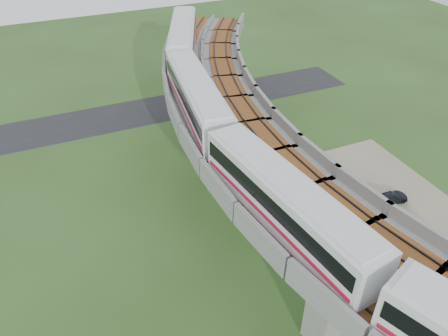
% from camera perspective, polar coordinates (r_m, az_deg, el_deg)
% --- Properties ---
extents(ground, '(160.00, 160.00, 0.00)m').
position_cam_1_polar(ground, '(41.30, 3.23, -10.47)').
color(ground, '#324A1D').
rests_on(ground, ground).
extents(dirt_lot, '(18.00, 26.00, 0.04)m').
position_cam_1_polar(dirt_lot, '(46.70, 20.08, -6.54)').
color(dirt_lot, '#7F755C').
rests_on(dirt_lot, ground).
extents(asphalt_road, '(60.00, 8.00, 0.03)m').
position_cam_1_polar(asphalt_road, '(64.22, -8.72, 7.64)').
color(asphalt_road, '#232326').
rests_on(asphalt_road, ground).
extents(viaduct, '(19.58, 73.98, 11.40)m').
position_cam_1_polar(viaduct, '(36.99, 9.05, 1.14)').
color(viaduct, '#99968E').
rests_on(viaduct, ground).
extents(metro_train, '(11.10, 61.34, 3.64)m').
position_cam_1_polar(metro_train, '(33.10, 5.10, 3.72)').
color(metro_train, silver).
rests_on(metro_train, ground).
extents(fence, '(3.87, 38.73, 1.50)m').
position_cam_1_polar(fence, '(44.94, 14.56, -5.92)').
color(fence, '#2D382D').
rests_on(fence, ground).
extents(tree_0, '(2.30, 2.30, 2.87)m').
position_cam_1_polar(tree_0, '(60.80, 3.83, 8.29)').
color(tree_0, '#382314').
rests_on(tree_0, ground).
extents(tree_1, '(2.55, 2.55, 3.04)m').
position_cam_1_polar(tree_1, '(54.84, 4.58, 5.08)').
color(tree_1, '#382314').
rests_on(tree_1, ground).
extents(tree_2, '(1.92, 1.92, 2.97)m').
position_cam_1_polar(tree_2, '(45.88, 7.74, -1.71)').
color(tree_2, '#382314').
rests_on(tree_2, ground).
extents(tree_3, '(2.94, 2.94, 3.28)m').
position_cam_1_polar(tree_3, '(42.53, 10.59, -5.76)').
color(tree_3, '#382314').
rests_on(tree_3, ground).
extents(tree_4, '(1.85, 1.85, 3.07)m').
position_cam_1_polar(tree_4, '(38.37, 21.10, -13.25)').
color(tree_4, '#382314').
rests_on(tree_4, ground).
extents(car_white, '(2.34, 3.32, 1.05)m').
position_cam_1_polar(car_white, '(42.95, 18.87, -9.59)').
color(car_white, silver).
rests_on(car_white, dirt_lot).
extents(car_red, '(3.58, 2.09, 1.11)m').
position_cam_1_polar(car_red, '(43.03, 24.19, -11.02)').
color(car_red, red).
rests_on(car_red, dirt_lot).
extents(car_dark, '(3.97, 1.69, 1.14)m').
position_cam_1_polar(car_dark, '(48.98, 20.94, -3.63)').
color(car_dark, black).
rests_on(car_dark, dirt_lot).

